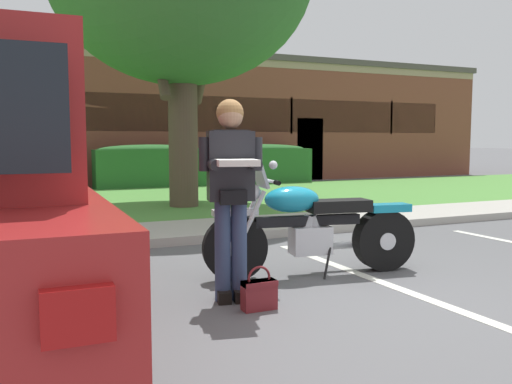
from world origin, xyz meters
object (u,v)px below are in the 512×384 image
Objects in this scene: rider_person at (231,183)px; hedge_left at (17,168)px; handbag at (259,292)px; hedge_center_left at (150,165)px; motorcycle at (320,227)px; brick_building at (133,122)px; hedge_center_right at (261,163)px.

rider_person is 11.00m from hedge_left.
hedge_center_left reaches higher than handbag.
rider_person reaches higher than motorcycle.
hedge_center_left is at bearing 80.55° from rider_person.
hedge_left and hedge_center_left have the same top height.
hedge_center_left is at bearing -97.43° from brick_building.
handbag is 11.33m from hedge_center_left.
handbag is 11.33m from hedge_left.
motorcycle is 6.21× the size of handbag.
brick_building is (4.32, 6.90, 1.43)m from hedge_left.
hedge_center_left is (0.66, 10.39, 0.16)m from motorcycle.
hedge_left is 0.10× the size of brick_building.
handbag is at bearing -81.25° from hedge_left.
hedge_center_left is (1.81, 10.87, -0.36)m from rider_person.
rider_person reaches higher than handbag.
handbag is at bearing -98.61° from hedge_center_left.
hedge_center_right is at bearing 68.56° from motorcycle.
hedge_center_right is at bearing 0.00° from hedge_center_left.
motorcycle is 1.31× the size of rider_person.
hedge_center_right is (6.83, -0.00, -0.00)m from hedge_left.
rider_person is 4.74× the size of handbag.
handbag is 12.31m from hedge_center_right.
handbag is 0.12× the size of hedge_center_left.
hedge_center_left is at bearing -0.00° from hedge_left.
hedge_left is at bearing 104.86° from motorcycle.
hedge_center_right is (4.08, 10.39, 0.16)m from motorcycle.
motorcycle is at bearing -111.44° from hedge_center_right.
motorcycle is at bearing -95.16° from brick_building.
brick_building is (2.60, 18.09, 1.93)m from handbag.
brick_building is at bearing 110.04° from hedge_center_right.
brick_building reaches higher than hedge_left.
motorcycle is 0.90× the size of hedge_left.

